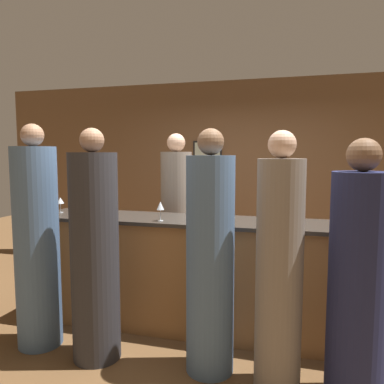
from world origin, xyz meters
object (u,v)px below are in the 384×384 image
(guest_0, at_px, (37,245))
(wine_bottle_0, at_px, (381,213))
(guest_1, at_px, (279,271))
(guest_2, at_px, (210,261))
(guest_4, at_px, (95,254))
(guest_3, at_px, (358,284))
(wine_bottle_1, at_px, (221,209))
(bartender, at_px, (176,222))

(guest_0, bearing_deg, wine_bottle_0, 14.06)
(guest_1, relative_size, guest_2, 0.99)
(guest_0, xyz_separation_m, guest_4, (0.61, -0.06, -0.03))
(guest_3, bearing_deg, wine_bottle_1, 146.16)
(wine_bottle_0, bearing_deg, guest_3, -109.31)
(guest_3, distance_m, wine_bottle_0, 0.93)
(guest_1, bearing_deg, guest_0, 178.07)
(guest_2, bearing_deg, guest_0, -179.52)
(guest_3, bearing_deg, guest_0, 178.37)
(guest_3, relative_size, guest_4, 0.95)
(wine_bottle_1, bearing_deg, guest_3, -33.84)
(bartender, relative_size, wine_bottle_0, 6.54)
(guest_1, height_order, guest_2, guest_2)
(guest_1, bearing_deg, guest_2, 170.96)
(guest_4, xyz_separation_m, wine_bottle_0, (2.30, 0.79, 0.32))
(wine_bottle_1, bearing_deg, bartender, 132.50)
(wine_bottle_0, bearing_deg, guest_4, -161.07)
(guest_2, relative_size, guest_4, 0.99)
(guest_4, relative_size, wine_bottle_0, 6.44)
(wine_bottle_0, bearing_deg, bartender, 161.72)
(guest_2, distance_m, wine_bottle_1, 0.72)
(bartender, distance_m, guest_0, 1.64)
(guest_1, distance_m, wine_bottle_0, 1.18)
(guest_1, xyz_separation_m, guest_4, (-1.49, 0.01, 0.01))
(guest_4, distance_m, wine_bottle_0, 2.45)
(guest_3, bearing_deg, guest_2, 175.23)
(bartender, bearing_deg, wine_bottle_1, 132.50)
(guest_2, xyz_separation_m, guest_4, (-0.96, -0.07, 0.01))
(guest_0, height_order, guest_1, guest_0)
(guest_2, xyz_separation_m, guest_3, (1.05, -0.09, -0.05))
(guest_0, bearing_deg, guest_3, -1.63)
(guest_0, distance_m, wine_bottle_1, 1.69)
(guest_0, distance_m, wine_bottle_0, 3.01)
(guest_0, relative_size, wine_bottle_1, 6.77)
(guest_2, bearing_deg, wine_bottle_1, 93.71)
(guest_2, relative_size, wine_bottle_1, 6.54)
(guest_4, height_order, wine_bottle_0, guest_4)
(guest_0, height_order, wine_bottle_0, guest_0)
(guest_0, distance_m, guest_3, 2.63)
(wine_bottle_0, distance_m, wine_bottle_1, 1.38)
(bartender, xyz_separation_m, guest_1, (1.26, -1.48, -0.03))
(wine_bottle_0, height_order, wine_bottle_1, wine_bottle_0)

